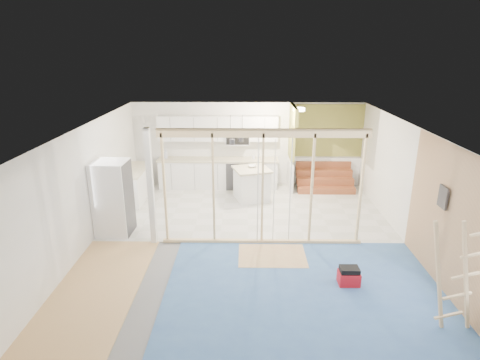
{
  "coord_description": "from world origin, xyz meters",
  "views": [
    {
      "loc": [
        -0.07,
        -8.06,
        4.17
      ],
      "look_at": [
        -0.19,
        0.6,
        1.29
      ],
      "focal_mm": 30.0,
      "sensor_mm": 36.0,
      "label": 1
    }
  ],
  "objects_px": {
    "island": "(252,184)",
    "toolbox": "(349,277)",
    "fridge": "(113,198)",
    "ladder": "(456,276)"
  },
  "relations": [
    {
      "from": "island",
      "to": "ladder",
      "type": "bearing_deg",
      "value": -78.91
    },
    {
      "from": "toolbox",
      "to": "island",
      "type": "bearing_deg",
      "value": 111.27
    },
    {
      "from": "fridge",
      "to": "toolbox",
      "type": "height_order",
      "value": "fridge"
    },
    {
      "from": "fridge",
      "to": "toolbox",
      "type": "distance_m",
      "value": 5.39
    },
    {
      "from": "fridge",
      "to": "ladder",
      "type": "bearing_deg",
      "value": -26.13
    },
    {
      "from": "toolbox",
      "to": "ladder",
      "type": "relative_size",
      "value": 0.21
    },
    {
      "from": "fridge",
      "to": "island",
      "type": "relative_size",
      "value": 1.48
    },
    {
      "from": "fridge",
      "to": "island",
      "type": "distance_m",
      "value": 3.93
    },
    {
      "from": "fridge",
      "to": "toolbox",
      "type": "bearing_deg",
      "value": -20.89
    },
    {
      "from": "island",
      "to": "toolbox",
      "type": "distance_m",
      "value": 4.67
    }
  ]
}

